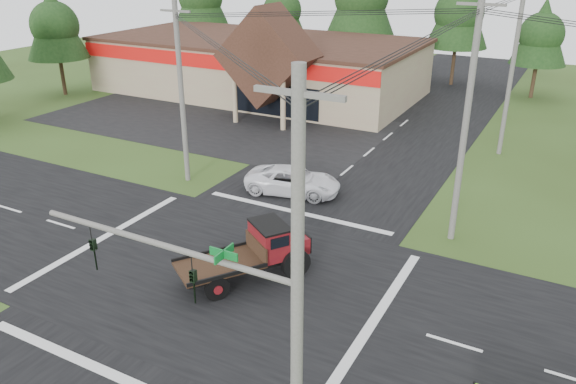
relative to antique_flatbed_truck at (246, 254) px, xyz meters
The scene contains 16 objects.
ground 1.65m from the antique_flatbed_truck, behind, with size 120.00×120.00×0.00m, color #2E4017.
road_ns 1.64m from the antique_flatbed_truck, behind, with size 12.00×120.00×0.02m, color black.
road_ew 1.64m from the antique_flatbed_truck, behind, with size 120.00×12.00×0.02m, color black.
parking_apron 24.17m from the antique_flatbed_truck, 128.78° to the left, with size 28.00×14.00×0.02m, color black.
cvs_building 33.90m from the antique_flatbed_truck, 119.79° to the left, with size 30.40×18.20×9.19m.
traffic_signal_mast 9.56m from the antique_flatbed_truck, 58.55° to the right, with size 8.12×0.24×7.00m.
utility_pole_nr 10.92m from the antique_flatbed_truck, 50.28° to the right, with size 2.00×0.30×11.00m.
utility_pole_nw 12.73m from the antique_flatbed_truck, 139.39° to the left, with size 2.00×0.30×10.50m.
utility_pole_ne 11.43m from the antique_flatbed_truck, 48.68° to the left, with size 2.00×0.30×11.50m.
utility_pole_n 23.33m from the antique_flatbed_truck, 72.51° to the left, with size 2.00×0.30×11.20m.
tree_row_b 47.18m from the antique_flatbed_truck, 116.80° to the left, with size 5.60×5.60×10.10m.
tree_row_d 42.29m from the antique_flatbed_truck, 91.54° to the left, with size 6.16×6.16×11.11m.
tree_row_e 40.70m from the antique_flatbed_truck, 80.20° to the left, with size 5.04×5.04×9.09m.
tree_side_w 38.99m from the antique_flatbed_truck, 149.10° to the left, with size 5.60×5.60×10.10m.
antique_flatbed_truck is the anchor object (origin of this frame).
white_pickup 9.45m from the antique_flatbed_truck, 105.45° to the left, with size 2.50×5.43×1.51m, color white.
Camera 1 is at (12.43, -17.16, 13.00)m, focal length 35.00 mm.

